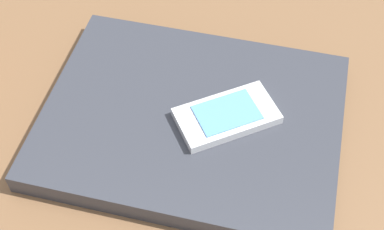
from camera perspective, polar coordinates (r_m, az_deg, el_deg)
name	(u,v)px	position (r cm, az deg, el deg)	size (l,w,h in cm)	color
desk_surface	(205,176)	(57.54, 1.37, -6.34)	(120.00, 80.00, 3.00)	brown
laptop_closed	(192,120)	(58.42, 0.00, -0.50)	(30.81, 24.11, 2.36)	#33353D
cell_phone_on_laptop	(227,116)	(56.71, 3.60, -0.06)	(11.53, 9.41, 1.12)	silver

